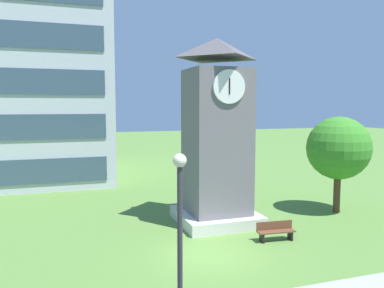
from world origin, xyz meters
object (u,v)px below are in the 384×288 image
at_px(street_lamp, 180,225).
at_px(tree_by_building, 338,148).
at_px(park_bench, 276,231).
at_px(clock_tower, 217,142).

bearing_deg(street_lamp, tree_by_building, 36.63).
bearing_deg(park_bench, tree_by_building, 27.89).
bearing_deg(clock_tower, park_bench, -65.93).
bearing_deg(street_lamp, clock_tower, 62.89).
height_order(park_bench, tree_by_building, tree_by_building).
distance_m(street_lamp, tree_by_building, 15.56).
distance_m(park_bench, tree_by_building, 7.55).
xyz_separation_m(clock_tower, tree_by_building, (7.55, -0.35, -0.53)).
bearing_deg(park_bench, street_lamp, -136.75).
distance_m(clock_tower, street_lamp, 10.88).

